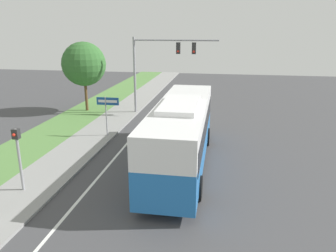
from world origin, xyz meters
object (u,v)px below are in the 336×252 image
Objects in this scene: signal_gantry at (160,59)px; pedestrian_signal at (18,150)px; bus at (182,130)px; street_sign at (107,108)px.

signal_gantry is 15.25m from pedestrian_signal.
bus is 11.31m from signal_gantry.
street_sign is at bearing 81.86° from pedestrian_signal.
street_sign is (-2.28, -6.59, -2.59)m from signal_gantry.
street_sign is (-5.45, 3.96, 0.02)m from bus.
signal_gantry reaches higher than bus.
signal_gantry reaches higher than pedestrian_signal.
signal_gantry is (-3.17, 10.54, 2.61)m from bus.
bus is 1.61× the size of signal_gantry.
street_sign is at bearing 144.01° from bus.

